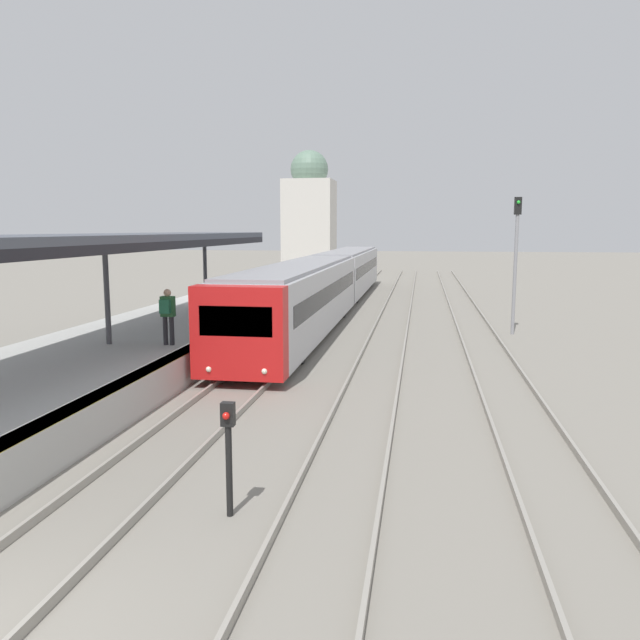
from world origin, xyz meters
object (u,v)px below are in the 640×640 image
Objects in this scene: person_on_platform at (167,312)px; train_near at (330,280)px; signal_post_near at (228,446)px; signal_mast_far at (516,250)px.

train_near is (2.49, 15.99, -0.28)m from person_on_platform.
train_near is at bearing 94.80° from signal_post_near.
signal_mast_far is (11.15, 9.32, 1.57)m from person_on_platform.
person_on_platform is 0.05× the size of train_near.
signal_post_near is at bearing -62.00° from person_on_platform.
train_near reaches higher than signal_post_near.
train_near is 11.08m from signal_mast_far.
signal_mast_far reaches higher than train_near.
signal_post_near is (2.06, -24.55, -0.53)m from train_near.
person_on_platform is 14.62m from signal_mast_far.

